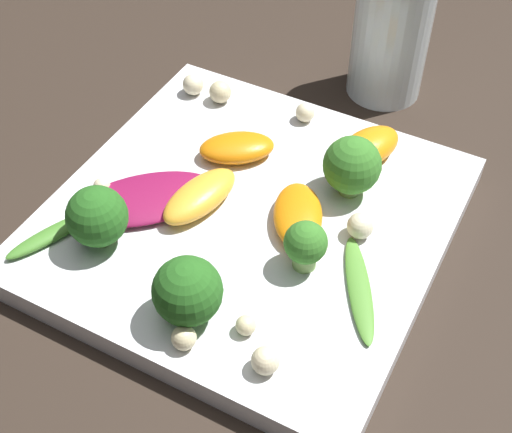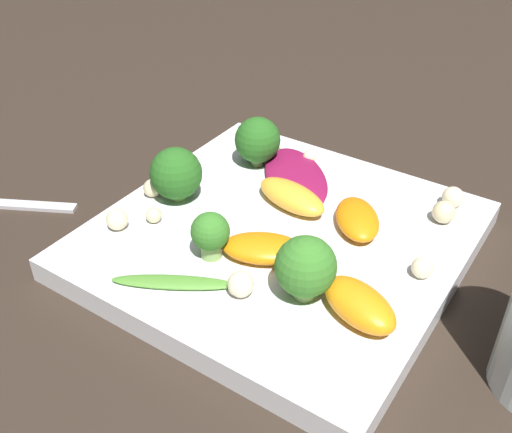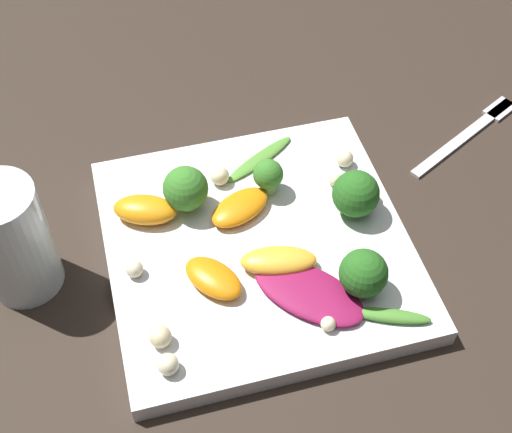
# 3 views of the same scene
# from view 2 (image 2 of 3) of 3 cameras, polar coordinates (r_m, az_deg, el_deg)

# --- Properties ---
(ground_plane) EXTENTS (2.40, 2.40, 0.00)m
(ground_plane) POSITION_cam_2_polar(r_m,az_deg,el_deg) (0.48, 2.27, -3.15)
(ground_plane) COLOR #2D231C
(plate) EXTENTS (0.27, 0.27, 0.02)m
(plate) POSITION_cam_2_polar(r_m,az_deg,el_deg) (0.47, 2.29, -2.22)
(plate) COLOR white
(plate) RESTS_ON ground_plane
(radicchio_leaf_0) EXTENTS (0.11, 0.11, 0.01)m
(radicchio_leaf_0) POSITION_cam_2_polar(r_m,az_deg,el_deg) (0.52, 3.80, 3.82)
(radicchio_leaf_0) COLOR maroon
(radicchio_leaf_0) RESTS_ON plate
(orange_segment_0) EXTENTS (0.07, 0.06, 0.02)m
(orange_segment_0) POSITION_cam_2_polar(r_m,az_deg,el_deg) (0.47, 9.63, -0.22)
(orange_segment_0) COLOR orange
(orange_segment_0) RESTS_ON plate
(orange_segment_1) EXTENTS (0.05, 0.07, 0.02)m
(orange_segment_1) POSITION_cam_2_polar(r_m,az_deg,el_deg) (0.39, 9.82, -8.26)
(orange_segment_1) COLOR orange
(orange_segment_1) RESTS_ON plate
(orange_segment_2) EXTENTS (0.04, 0.07, 0.02)m
(orange_segment_2) POSITION_cam_2_polar(r_m,az_deg,el_deg) (0.49, 3.41, 1.92)
(orange_segment_2) COLOR #FCAD33
(orange_segment_2) RESTS_ON plate
(orange_segment_3) EXTENTS (0.06, 0.07, 0.02)m
(orange_segment_3) POSITION_cam_2_polar(r_m,az_deg,el_deg) (0.44, 0.70, -3.03)
(orange_segment_3) COLOR orange
(orange_segment_3) RESTS_ON plate
(broccoli_floret_0) EXTENTS (0.03, 0.03, 0.04)m
(broccoli_floret_0) POSITION_cam_2_polar(r_m,az_deg,el_deg) (0.43, -4.37, -1.64)
(broccoli_floret_0) COLOR #84AD5B
(broccoli_floret_0) RESTS_ON plate
(broccoli_floret_1) EXTENTS (0.04, 0.04, 0.05)m
(broccoli_floret_1) POSITION_cam_2_polar(r_m,az_deg,el_deg) (0.49, -7.63, 4.04)
(broccoli_floret_1) COLOR #84AD5B
(broccoli_floret_1) RESTS_ON plate
(broccoli_floret_2) EXTENTS (0.04, 0.04, 0.05)m
(broccoli_floret_2) POSITION_cam_2_polar(r_m,az_deg,el_deg) (0.54, 0.15, 7.26)
(broccoli_floret_2) COLOR #7A9E51
(broccoli_floret_2) RESTS_ON plate
(broccoli_floret_3) EXTENTS (0.04, 0.04, 0.05)m
(broccoli_floret_3) POSITION_cam_2_polar(r_m,az_deg,el_deg) (0.39, 4.74, -4.85)
(broccoli_floret_3) COLOR #84AD5B
(broccoli_floret_3) RESTS_ON plate
(arugula_sprig_0) EXTENTS (0.04, 0.07, 0.01)m
(arugula_sprig_0) POSITION_cam_2_polar(r_m,az_deg,el_deg) (0.58, 0.77, 7.08)
(arugula_sprig_0) COLOR #47842D
(arugula_sprig_0) RESTS_ON plate
(arugula_sprig_1) EXTENTS (0.06, 0.08, 0.00)m
(arugula_sprig_1) POSITION_cam_2_polar(r_m,az_deg,el_deg) (0.42, -7.88, -6.22)
(arugula_sprig_1) COLOR #518E33
(arugula_sprig_1) RESTS_ON plate
(macadamia_nut_0) EXTENTS (0.02, 0.02, 0.02)m
(macadamia_nut_0) POSITION_cam_2_polar(r_m,az_deg,el_deg) (0.49, 17.47, 0.41)
(macadamia_nut_0) COLOR beige
(macadamia_nut_0) RESTS_ON plate
(macadamia_nut_1) EXTENTS (0.02, 0.02, 0.02)m
(macadamia_nut_1) POSITION_cam_2_polar(r_m,az_deg,el_deg) (0.44, 15.56, -4.71)
(macadamia_nut_1) COLOR beige
(macadamia_nut_1) RESTS_ON plate
(macadamia_nut_2) EXTENTS (0.02, 0.02, 0.02)m
(macadamia_nut_2) POSITION_cam_2_polar(r_m,az_deg,el_deg) (0.40, -1.46, -6.45)
(macadamia_nut_2) COLOR beige
(macadamia_nut_2) RESTS_ON plate
(macadamia_nut_3) EXTENTS (0.01, 0.01, 0.01)m
(macadamia_nut_3) POSITION_cam_2_polar(r_m,az_deg,el_deg) (0.48, -9.73, 0.13)
(macadamia_nut_3) COLOR beige
(macadamia_nut_3) RESTS_ON plate
(macadamia_nut_4) EXTENTS (0.01, 0.01, 0.01)m
(macadamia_nut_4) POSITION_cam_2_polar(r_m,az_deg,el_deg) (0.55, 5.11, 5.67)
(macadamia_nut_4) COLOR beige
(macadamia_nut_4) RESTS_ON plate
(macadamia_nut_5) EXTENTS (0.02, 0.02, 0.02)m
(macadamia_nut_5) POSITION_cam_2_polar(r_m,az_deg,el_deg) (0.51, 18.23, 1.76)
(macadamia_nut_5) COLOR beige
(macadamia_nut_5) RESTS_ON plate
(macadamia_nut_6) EXTENTS (0.02, 0.02, 0.02)m
(macadamia_nut_6) POSITION_cam_2_polar(r_m,az_deg,el_deg) (0.48, -13.10, -0.28)
(macadamia_nut_6) COLOR beige
(macadamia_nut_6) RESTS_ON plate
(macadamia_nut_7) EXTENTS (0.02, 0.02, 0.02)m
(macadamia_nut_7) POSITION_cam_2_polar(r_m,az_deg,el_deg) (0.51, -9.84, 2.69)
(macadamia_nut_7) COLOR beige
(macadamia_nut_7) RESTS_ON plate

